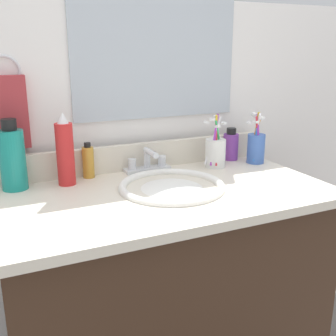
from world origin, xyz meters
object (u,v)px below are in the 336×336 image
object	(u,v)px
faucet	(148,163)
bottle_spray_red	(65,152)
cup_blue_plastic	(256,146)
hand_towel	(9,113)
bottle_mouthwash_teal	(12,158)
bottle_cream_purple	(231,145)
cup_white_ceramic	(215,152)
bottle_oil_amber	(88,162)

from	to	relation	value
faucet	bottle_spray_red	xyz separation A→B (m)	(-0.28, -0.03, 0.08)
bottle_spray_red	cup_blue_plastic	xyz separation A→B (m)	(0.68, -0.04, -0.04)
hand_towel	faucet	xyz separation A→B (m)	(0.42, -0.07, -0.19)
bottle_mouthwash_teal	bottle_cream_purple	xyz separation A→B (m)	(0.77, 0.02, -0.04)
bottle_spray_red	cup_white_ceramic	xyz separation A→B (m)	(0.52, -0.02, -0.05)
hand_towel	cup_white_ceramic	world-z (taller)	hand_towel
bottle_spray_red	cup_blue_plastic	bearing A→B (deg)	-2.99
bottle_spray_red	bottle_cream_purple	world-z (taller)	bottle_spray_red
bottle_mouthwash_teal	bottle_cream_purple	world-z (taller)	bottle_mouthwash_teal
faucet	hand_towel	bearing A→B (deg)	171.25
bottle_cream_purple	cup_white_ceramic	distance (m)	0.12
hand_towel	bottle_cream_purple	bearing A→B (deg)	-3.73
bottle_oil_amber	cup_white_ceramic	size ratio (longest dim) A/B	0.61
faucet	bottle_mouthwash_teal	bearing A→B (deg)	-179.33
cup_white_ceramic	faucet	bearing A→B (deg)	168.43
bottle_spray_red	bottle_cream_purple	distance (m)	0.63
bottle_cream_purple	bottle_spray_red	bearing A→B (deg)	-176.19
hand_towel	cup_white_ceramic	xyz separation A→B (m)	(0.66, -0.11, -0.16)
faucet	bottle_cream_purple	size ratio (longest dim) A/B	1.33
hand_towel	cup_blue_plastic	size ratio (longest dim) A/B	1.17
faucet	bottle_cream_purple	xyz separation A→B (m)	(0.34, 0.02, 0.03)
hand_towel	bottle_cream_purple	size ratio (longest dim) A/B	1.83
faucet	cup_blue_plastic	world-z (taller)	cup_blue_plastic
hand_towel	bottle_cream_purple	distance (m)	0.79
bottle_spray_red	cup_white_ceramic	world-z (taller)	bottle_spray_red
bottle_mouthwash_teal	bottle_spray_red	xyz separation A→B (m)	(0.15, -0.02, 0.01)
bottle_mouthwash_teal	bottle_oil_amber	bearing A→B (deg)	5.40
bottle_oil_amber	bottle_mouthwash_teal	bearing A→B (deg)	-174.60
bottle_mouthwash_teal	bottle_spray_red	world-z (taller)	bottle_spray_red
faucet	cup_blue_plastic	xyz separation A→B (m)	(0.40, -0.06, 0.03)
faucet	cup_white_ceramic	world-z (taller)	cup_white_ceramic
bottle_mouthwash_teal	cup_blue_plastic	size ratio (longest dim) A/B	1.13
bottle_spray_red	bottle_cream_purple	xyz separation A→B (m)	(0.62, 0.04, -0.05)
bottle_mouthwash_teal	cup_blue_plastic	distance (m)	0.83
bottle_oil_amber	cup_white_ceramic	xyz separation A→B (m)	(0.44, -0.07, 0.00)
faucet	bottle_spray_red	world-z (taller)	bottle_spray_red
cup_white_ceramic	bottle_mouthwash_teal	bearing A→B (deg)	176.26
cup_blue_plastic	cup_white_ceramic	bearing A→B (deg)	175.37
faucet	bottle_mouthwash_teal	distance (m)	0.44
bottle_mouthwash_teal	cup_white_ceramic	world-z (taller)	bottle_mouthwash_teal
bottle_oil_amber	bottle_cream_purple	size ratio (longest dim) A/B	0.97
bottle_spray_red	cup_blue_plastic	size ratio (longest dim) A/B	1.19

